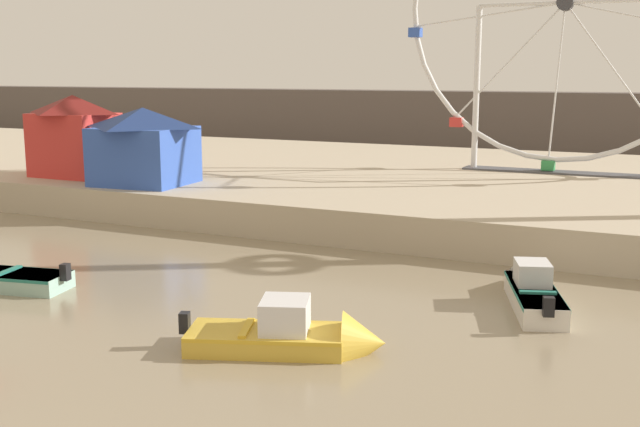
# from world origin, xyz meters

# --- Properties ---
(quay_promenade) EXTENTS (110.00, 22.71, 1.25)m
(quay_promenade) POSITION_xyz_m (0.00, 30.13, 0.63)
(quay_promenade) COLOR #B7A88E
(quay_promenade) RESTS_ON ground_plane
(distant_town_skyline) EXTENTS (140.00, 3.00, 4.40)m
(distant_town_skyline) POSITION_xyz_m (0.00, 49.86, 2.20)
(distant_town_skyline) COLOR #564C47
(distant_town_skyline) RESTS_ON ground_plane
(motorboat_white_red_stripe) EXTENTS (2.39, 4.54, 1.31)m
(motorboat_white_red_stripe) POSITION_xyz_m (4.43, 15.35, 0.35)
(motorboat_white_red_stripe) COLOR silver
(motorboat_white_red_stripe) RESTS_ON ground_plane
(motorboat_mustard_yellow) EXTENTS (4.32, 2.71, 1.54)m
(motorboat_mustard_yellow) POSITION_xyz_m (0.77, 9.73, 0.32)
(motorboat_mustard_yellow) COLOR gold
(motorboat_mustard_yellow) RESTS_ON ground_plane
(ferris_wheel_white_frame) EXTENTS (14.01, 1.20, 14.38)m
(ferris_wheel_white_frame) POSITION_xyz_m (2.47, 31.71, 8.47)
(ferris_wheel_white_frame) COLOR silver
(ferris_wheel_white_frame) RESTS_ON quay_promenade
(carnival_booth_red_striped) EXTENTS (3.62, 2.79, 3.50)m
(carnival_booth_red_striped) POSITION_xyz_m (-16.31, 21.66, 3.07)
(carnival_booth_red_striped) COLOR red
(carnival_booth_red_striped) RESTS_ON quay_promenade
(carnival_booth_blue_tent) EXTENTS (4.14, 3.86, 3.08)m
(carnival_booth_blue_tent) POSITION_xyz_m (-12.02, 20.97, 2.85)
(carnival_booth_blue_tent) COLOR #3356B7
(carnival_booth_blue_tent) RESTS_ON quay_promenade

